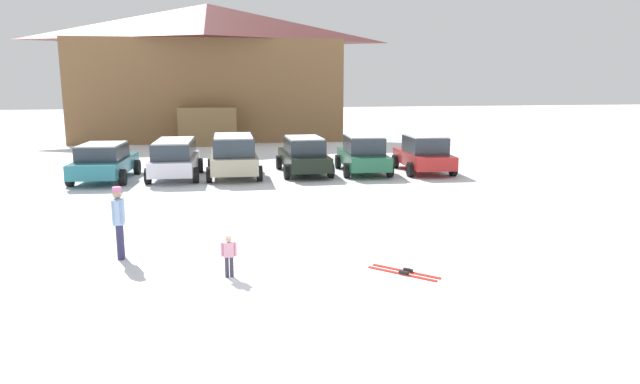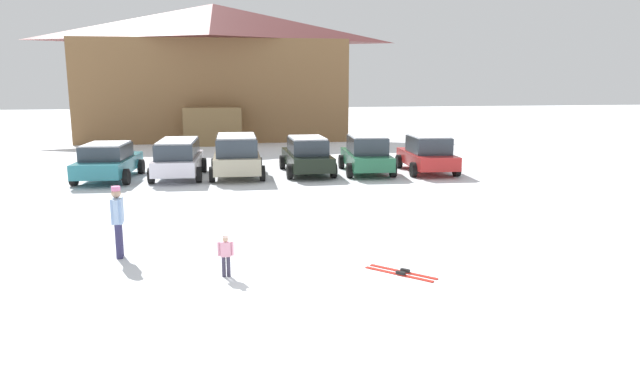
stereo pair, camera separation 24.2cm
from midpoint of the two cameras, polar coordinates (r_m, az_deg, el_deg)
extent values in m
plane|color=white|center=(10.25, -0.56, -11.92)|extent=(160.00, 160.00, 0.00)
cube|color=brown|center=(41.73, -11.10, 9.93)|extent=(18.14, 8.65, 6.74)
pyramid|color=#5C2929|center=(41.92, -11.35, 16.28)|extent=(18.76, 9.28, 2.53)
cube|color=olive|center=(37.04, -11.31, 6.45)|extent=(3.68, 1.97, 2.40)
cube|color=teal|center=(25.08, -20.96, 2.51)|extent=(2.22, 4.60, 0.58)
cube|color=#2D3842|center=(24.79, -21.18, 3.75)|extent=(1.82, 2.45, 0.57)
cube|color=white|center=(24.76, -21.23, 4.47)|extent=(1.70, 2.32, 0.06)
cylinder|color=black|center=(26.70, -22.24, 2.26)|extent=(0.27, 0.66, 0.64)
cylinder|color=black|center=(26.22, -18.06, 2.39)|extent=(0.27, 0.66, 0.64)
cylinder|color=black|center=(24.08, -24.01, 1.26)|extent=(0.27, 0.66, 0.64)
cylinder|color=black|center=(23.55, -19.40, 1.39)|extent=(0.27, 0.66, 0.64)
cube|color=white|center=(24.74, -14.54, 2.80)|extent=(1.96, 4.49, 0.60)
cube|color=#2D3842|center=(24.57, -14.63, 4.19)|extent=(1.69, 3.42, 0.63)
cube|color=white|center=(24.54, -14.67, 4.99)|extent=(1.58, 3.25, 0.06)
cylinder|color=black|center=(26.24, -16.20, 2.51)|extent=(0.26, 0.65, 0.64)
cylinder|color=black|center=(26.03, -12.15, 2.63)|extent=(0.26, 0.65, 0.64)
cylinder|color=black|center=(23.57, -17.11, 1.54)|extent=(0.26, 0.65, 0.64)
cylinder|color=black|center=(23.34, -12.61, 1.67)|extent=(0.26, 0.65, 0.64)
cube|color=#B3AA8F|center=(24.49, -8.90, 3.03)|extent=(2.00, 4.15, 0.67)
cube|color=#2D3842|center=(24.33, -8.95, 4.63)|extent=(1.74, 3.16, 0.73)
cube|color=white|center=(24.29, -8.97, 5.55)|extent=(1.63, 3.00, 0.06)
cylinder|color=black|center=(25.81, -11.16, 2.60)|extent=(0.24, 0.65, 0.64)
cylinder|color=black|center=(25.82, -6.67, 2.74)|extent=(0.24, 0.65, 0.64)
cylinder|color=black|center=(23.30, -11.32, 1.71)|extent=(0.24, 0.65, 0.64)
cylinder|color=black|center=(23.32, -6.36, 1.86)|extent=(0.24, 0.65, 0.64)
cube|color=black|center=(25.18, -1.94, 3.28)|extent=(1.74, 4.62, 0.59)
cube|color=#2D3842|center=(24.88, -1.87, 4.64)|extent=(1.52, 2.41, 0.65)
cube|color=white|center=(24.84, -1.87, 5.45)|extent=(1.42, 2.28, 0.06)
cylinder|color=black|center=(26.50, -4.40, 2.99)|extent=(0.22, 0.64, 0.64)
cylinder|color=black|center=(26.77, -0.45, 3.10)|extent=(0.22, 0.64, 0.64)
cylinder|color=black|center=(23.69, -3.62, 2.05)|extent=(0.22, 0.64, 0.64)
cylinder|color=black|center=(23.99, 0.79, 2.19)|extent=(0.22, 0.64, 0.64)
cube|color=#246543|center=(25.43, 4.02, 3.32)|extent=(2.08, 4.49, 0.58)
cube|color=#2D3842|center=(25.14, 4.13, 4.73)|extent=(1.70, 2.39, 0.72)
cube|color=white|center=(25.10, 4.14, 5.62)|extent=(1.58, 2.27, 0.06)
cylinder|color=black|center=(26.65, 1.54, 3.07)|extent=(0.27, 0.66, 0.64)
cylinder|color=black|center=(26.96, 5.45, 3.11)|extent=(0.27, 0.66, 0.64)
cylinder|color=black|center=(24.00, 2.41, 2.18)|extent=(0.27, 0.66, 0.64)
cylinder|color=black|center=(24.35, 6.72, 2.24)|extent=(0.27, 0.66, 0.64)
cube|color=red|center=(25.95, 10.01, 3.33)|extent=(2.03, 4.25, 0.57)
cube|color=#2D3842|center=(25.68, 10.20, 4.69)|extent=(1.69, 2.25, 0.71)
cube|color=white|center=(25.64, 10.23, 5.55)|extent=(1.57, 2.14, 0.06)
cylinder|color=black|center=(26.96, 7.28, 3.07)|extent=(0.26, 0.65, 0.64)
cylinder|color=black|center=(27.49, 11.10, 3.10)|extent=(0.26, 0.65, 0.64)
cylinder|color=black|center=(24.51, 8.75, 2.24)|extent=(0.26, 0.65, 0.64)
cylinder|color=black|center=(25.09, 12.91, 2.29)|extent=(0.26, 0.65, 0.64)
cylinder|color=#312E54|center=(13.95, -19.78, -4.54)|extent=(0.15, 0.15, 0.82)
cylinder|color=#312E54|center=(13.78, -19.85, -4.73)|extent=(0.15, 0.15, 0.82)
cube|color=#9AB9E3|center=(13.70, -20.00, -1.81)|extent=(0.26, 0.41, 0.58)
cylinder|color=#9AB9E3|center=(13.95, -19.90, -1.53)|extent=(0.11, 0.11, 0.55)
cylinder|color=#9AB9E3|center=(13.45, -20.12, -1.98)|extent=(0.11, 0.11, 0.55)
sphere|color=tan|center=(13.63, -20.11, -0.19)|extent=(0.21, 0.21, 0.21)
cylinder|color=pink|center=(13.61, -20.14, 0.28)|extent=(0.20, 0.20, 0.10)
cylinder|color=#373247|center=(12.05, -9.40, -7.39)|extent=(0.08, 0.08, 0.44)
cylinder|color=#373247|center=(12.05, -9.86, -7.40)|extent=(0.08, 0.08, 0.44)
cube|color=pink|center=(11.94, -9.69, -5.69)|extent=(0.22, 0.14, 0.31)
cylinder|color=pink|center=(11.93, -9.03, -5.64)|extent=(0.06, 0.06, 0.29)
cylinder|color=pink|center=(11.94, -10.35, -5.67)|extent=(0.06, 0.06, 0.29)
sphere|color=tan|center=(11.88, -9.72, -4.72)|extent=(0.11, 0.11, 0.11)
cylinder|color=beige|center=(11.86, -9.73, -4.43)|extent=(0.11, 0.11, 0.05)
cube|color=red|center=(12.21, 7.59, -8.12)|extent=(1.16, 1.21, 0.02)
cube|color=black|center=(12.18, 7.81, -7.98)|extent=(0.20, 0.20, 0.06)
cube|color=red|center=(12.38, 8.02, -7.86)|extent=(1.16, 1.21, 0.02)
cube|color=black|center=(12.35, 8.24, -7.73)|extent=(0.20, 0.20, 0.06)
camera|label=1|loc=(0.12, -90.43, -0.08)|focal=32.00mm
camera|label=2|loc=(0.12, 89.57, 0.08)|focal=32.00mm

